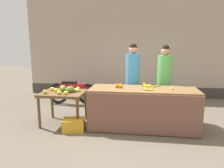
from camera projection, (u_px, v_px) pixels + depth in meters
The scene contains 12 objects.
ground_plane at pixel (123, 126), 4.55m from camera, with size 24.00×24.00×0.00m, color #665B4C.
market_wall_back at pixel (131, 47), 7.09m from camera, with size 7.34×0.23×3.49m.
fruit_stall_counter at pixel (143, 109), 4.40m from camera, with size 2.26×0.82×0.88m.
side_table_wooden at pixel (63, 96), 4.61m from camera, with size 0.96×0.77×0.74m.
banana_bunch_pile at pixel (150, 87), 4.34m from camera, with size 0.64×0.54×0.07m.
orange_pile at pixel (119, 86), 4.41m from camera, with size 0.17×0.21×0.09m.
mango_papaya_pile at pixel (65, 89), 4.58m from camera, with size 0.77×0.57×0.14m.
vendor_woman_blue_shirt at pixel (133, 81), 4.98m from camera, with size 0.34×0.34×1.82m.
vendor_woman_green_shirt at pixel (164, 82), 4.94m from camera, with size 0.34×0.34×1.79m.
parked_motorcycle at pixel (73, 91), 6.20m from camera, with size 1.60×0.18×0.88m.
produce_crate at pixel (74, 125), 4.30m from camera, with size 0.44×0.32×0.26m, color gold.
produce_sack at pixel (102, 105), 5.34m from camera, with size 0.36×0.30×0.48m, color maroon.
Camera 1 is at (0.35, -4.29, 1.78)m, focal length 32.88 mm.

